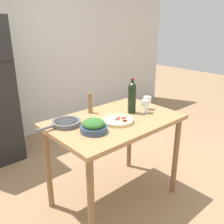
# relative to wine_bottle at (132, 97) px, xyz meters

# --- Properties ---
(ground_plane) EXTENTS (14.00, 14.00, 0.00)m
(ground_plane) POSITION_rel_wine_bottle_xyz_m (-0.24, -0.02, -1.07)
(ground_plane) COLOR #9E7A56
(wall_back) EXTENTS (6.40, 0.08, 2.60)m
(wall_back) POSITION_rel_wine_bottle_xyz_m (-0.24, 2.08, 0.23)
(wall_back) COLOR silver
(wall_back) RESTS_ON ground_plane
(prep_counter) EXTENTS (1.23, 0.80, 0.91)m
(prep_counter) POSITION_rel_wine_bottle_xyz_m (-0.24, -0.02, -0.28)
(prep_counter) COLOR #A87A4C
(prep_counter) RESTS_ON ground_plane
(wine_bottle) EXTENTS (0.08, 0.08, 0.35)m
(wine_bottle) POSITION_rel_wine_bottle_xyz_m (0.00, 0.00, 0.00)
(wine_bottle) COLOR black
(wine_bottle) RESTS_ON prep_counter
(wine_glass_near) EXTENTS (0.08, 0.08, 0.13)m
(wine_glass_near) POSITION_rel_wine_bottle_xyz_m (0.10, -0.09, -0.07)
(wine_glass_near) COLOR silver
(wine_glass_near) RESTS_ON prep_counter
(wine_glass_far) EXTENTS (0.08, 0.08, 0.13)m
(wine_glass_far) POSITION_rel_wine_bottle_xyz_m (0.20, -0.03, -0.07)
(wine_glass_far) COLOR silver
(wine_glass_far) RESTS_ON prep_counter
(pepper_mill) EXTENTS (0.04, 0.04, 0.21)m
(pepper_mill) POSITION_rel_wine_bottle_xyz_m (-0.31, 0.28, -0.06)
(pepper_mill) COLOR olive
(pepper_mill) RESTS_ON prep_counter
(salad_bowl) EXTENTS (0.22, 0.22, 0.11)m
(salad_bowl) POSITION_rel_wine_bottle_xyz_m (-0.56, -0.11, -0.11)
(salad_bowl) COLOR #384C6B
(salad_bowl) RESTS_ON prep_counter
(homemade_pizza) EXTENTS (0.30, 0.30, 0.03)m
(homemade_pizza) POSITION_rel_wine_bottle_xyz_m (-0.27, -0.08, -0.15)
(homemade_pizza) COLOR #DBC189
(homemade_pizza) RESTS_ON prep_counter
(cast_iron_skillet) EXTENTS (0.41, 0.25, 0.04)m
(cast_iron_skillet) POSITION_rel_wine_bottle_xyz_m (-0.66, 0.17, -0.14)
(cast_iron_skillet) COLOR #56565B
(cast_iron_skillet) RESTS_ON prep_counter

